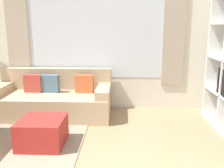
% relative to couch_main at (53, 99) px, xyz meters
% --- Properties ---
extents(wall_back, '(6.24, 0.11, 2.70)m').
position_rel_couch_main_xyz_m(wall_back, '(0.77, 0.53, 1.05)').
color(wall_back, silver).
rests_on(wall_back, ground_plane).
extents(area_rug, '(2.28, 1.80, 0.01)m').
position_rel_couch_main_xyz_m(area_rug, '(-0.39, -1.15, -0.30)').
color(area_rug, gray).
rests_on(area_rug, ground_plane).
extents(couch_main, '(2.20, 0.99, 0.85)m').
position_rel_couch_main_xyz_m(couch_main, '(0.00, 0.00, 0.00)').
color(couch_main, tan).
rests_on(couch_main, ground_plane).
extents(ottoman, '(0.62, 0.61, 0.40)m').
position_rel_couch_main_xyz_m(ottoman, '(0.19, -1.28, -0.10)').
color(ottoman, '#A82823').
rests_on(ottoman, ground_plane).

